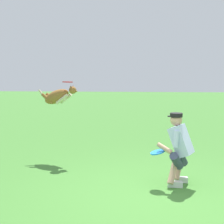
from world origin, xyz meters
TOP-DOWN VIEW (x-y plane):
  - ground_plane at (0.00, 0.00)m, footprint 60.00×60.00m
  - person at (-0.46, -0.66)m, footprint 0.70×0.64m
  - dog at (2.13, -2.25)m, footprint 1.04×0.50m
  - frisbee_flying at (1.88, -2.15)m, footprint 0.28×0.28m
  - frisbee_held at (-0.08, -0.58)m, footprint 0.30×0.30m

SIDE VIEW (x-z plane):
  - ground_plane at x=0.00m, z-range 0.00..0.00m
  - frisbee_held at x=-0.08m, z-range 0.56..0.66m
  - person at x=-0.46m, z-range 0.05..1.34m
  - dog at x=2.13m, z-range 1.20..1.72m
  - frisbee_flying at x=1.88m, z-range 1.78..1.81m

